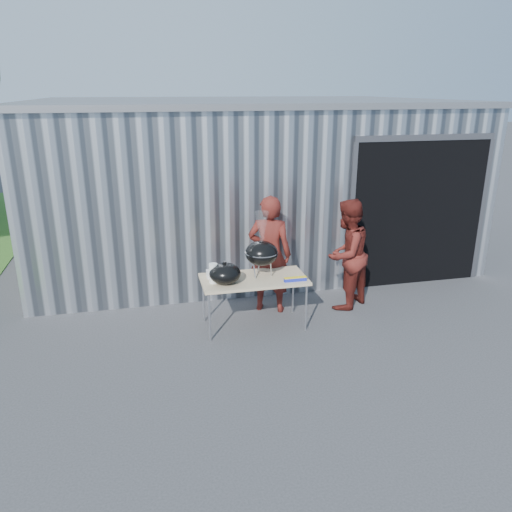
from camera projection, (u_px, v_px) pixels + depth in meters
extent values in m
plane|color=#363639|center=(253.00, 348.00, 6.71)|extent=(80.00, 80.00, 0.00)
cube|color=silver|center=(241.00, 177.00, 10.74)|extent=(8.00, 6.00, 3.00)
cube|color=slate|center=(240.00, 102.00, 10.24)|extent=(8.20, 6.20, 0.10)
cube|color=black|center=(402.00, 207.00, 9.11)|extent=(2.40, 1.20, 2.50)
cube|color=#4C4C51|center=(426.00, 137.00, 8.16)|extent=(2.52, 0.08, 0.10)
cube|color=tan|center=(254.00, 279.00, 7.11)|extent=(1.50, 0.75, 0.04)
cylinder|color=silver|center=(210.00, 317.00, 6.79)|extent=(0.03, 0.03, 0.71)
cylinder|color=silver|center=(306.00, 308.00, 7.08)|extent=(0.03, 0.03, 0.71)
cylinder|color=silver|center=(204.00, 299.00, 7.37)|extent=(0.03, 0.03, 0.71)
cylinder|color=silver|center=(293.00, 291.00, 7.66)|extent=(0.03, 0.03, 0.71)
ellipsoid|color=black|center=(262.00, 253.00, 7.07)|extent=(0.47, 0.47, 0.35)
cylinder|color=silver|center=(262.00, 252.00, 7.07)|extent=(0.48, 0.48, 0.02)
cylinder|color=silver|center=(262.00, 251.00, 7.07)|extent=(0.45, 0.45, 0.01)
cylinder|color=silver|center=(259.00, 265.00, 7.28)|extent=(0.02, 0.02, 0.24)
cylinder|color=silver|center=(254.00, 270.00, 7.06)|extent=(0.02, 0.02, 0.24)
cylinder|color=silver|center=(271.00, 269.00, 7.11)|extent=(0.02, 0.02, 0.24)
cylinder|color=#C76D47|center=(251.00, 251.00, 7.03)|extent=(0.02, 0.14, 0.02)
cylinder|color=#C76D47|center=(254.00, 251.00, 7.04)|extent=(0.02, 0.14, 0.02)
cylinder|color=#C76D47|center=(256.00, 251.00, 7.04)|extent=(0.02, 0.14, 0.02)
cylinder|color=#C76D47|center=(258.00, 251.00, 7.05)|extent=(0.02, 0.14, 0.02)
cylinder|color=#C76D47|center=(260.00, 250.00, 7.06)|extent=(0.02, 0.14, 0.02)
cylinder|color=#C76D47|center=(263.00, 250.00, 7.06)|extent=(0.02, 0.14, 0.02)
cylinder|color=#C76D47|center=(265.00, 250.00, 7.07)|extent=(0.02, 0.14, 0.02)
cylinder|color=#C76D47|center=(267.00, 250.00, 7.08)|extent=(0.02, 0.14, 0.02)
cylinder|color=#C76D47|center=(269.00, 250.00, 7.09)|extent=(0.02, 0.14, 0.02)
cylinder|color=#C76D47|center=(272.00, 250.00, 7.09)|extent=(0.02, 0.14, 0.02)
cone|color=silver|center=(262.00, 231.00, 6.97)|extent=(0.20, 0.20, 0.55)
ellipsoid|color=black|center=(225.00, 273.00, 6.87)|extent=(0.44, 0.44, 0.29)
cylinder|color=black|center=(225.00, 263.00, 6.82)|extent=(0.05, 0.05, 0.03)
cylinder|color=white|center=(213.00, 273.00, 6.88)|extent=(0.12, 0.12, 0.28)
cube|color=white|center=(214.00, 274.00, 7.12)|extent=(0.20, 0.15, 0.10)
cube|color=#1925A7|center=(295.00, 280.00, 6.98)|extent=(0.32, 0.06, 0.05)
cube|color=yellow|center=(295.00, 277.00, 6.97)|extent=(0.32, 0.06, 0.01)
imported|color=#571B15|center=(270.00, 254.00, 7.59)|extent=(0.79, 0.67, 1.83)
imported|color=#571B15|center=(346.00, 254.00, 7.73)|extent=(1.07, 1.03, 1.74)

